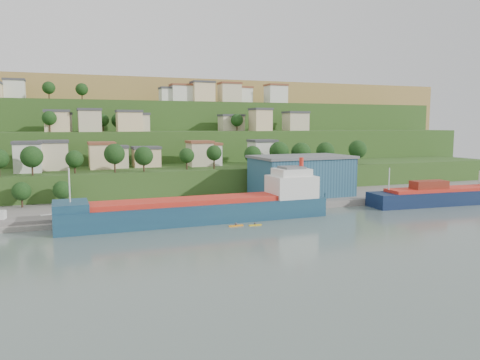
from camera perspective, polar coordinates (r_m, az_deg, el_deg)
name	(u,v)px	position (r m, az deg, el deg)	size (l,w,h in m)	color
ground	(225,228)	(112.19, -1.86, -5.90)	(500.00, 500.00, 0.00)	#4E5F5A
quay	(257,205)	(144.87, 2.05, -3.02)	(220.00, 26.00, 4.00)	slate
hillside	(130,168)	(275.66, -13.28, 1.47)	(360.00, 210.64, 96.00)	#284719
cargo_ship_near	(206,210)	(120.16, -4.12, -3.70)	(68.79, 11.34, 17.67)	#14304B
cargo_ship_far	(457,196)	(162.26, 24.97, -1.74)	(56.39, 13.16, 15.18)	#0C1936
warehouse	(301,175)	(151.13, 7.48, 0.56)	(31.69, 20.15, 12.80)	navy
dinghy	(50,216)	(127.71, -22.18, -4.10)	(4.30, 1.61, 0.86)	silver
kayak_orange	(236,225)	(114.37, -0.50, -5.52)	(3.67, 0.71, 0.91)	orange
kayak_yellow	(255,225)	(115.18, 1.87, -5.45)	(3.25, 0.70, 0.81)	gold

